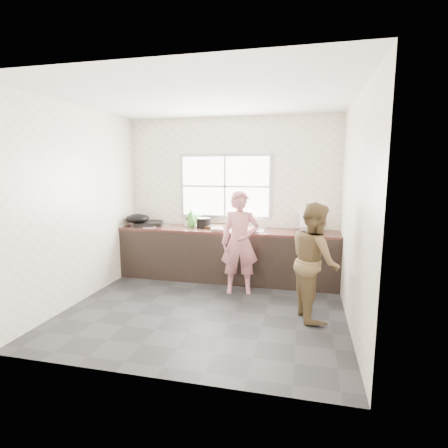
% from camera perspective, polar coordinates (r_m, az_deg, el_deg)
% --- Properties ---
extents(floor, '(3.60, 3.20, 0.01)m').
position_cam_1_polar(floor, '(4.80, -3.03, -13.71)').
color(floor, '#272729').
rests_on(floor, ground).
extents(ceiling, '(3.60, 3.20, 0.01)m').
position_cam_1_polar(ceiling, '(4.51, -3.34, 19.96)').
color(ceiling, silver).
rests_on(ceiling, wall_back).
extents(wall_back, '(3.60, 0.01, 2.70)m').
position_cam_1_polar(wall_back, '(6.00, 1.17, 4.26)').
color(wall_back, silver).
rests_on(wall_back, ground).
extents(wall_left, '(0.01, 3.20, 2.70)m').
position_cam_1_polar(wall_left, '(5.26, -22.43, 2.90)').
color(wall_left, beige).
rests_on(wall_left, ground).
extents(wall_right, '(0.01, 3.20, 2.70)m').
position_cam_1_polar(wall_right, '(4.31, 20.52, 1.80)').
color(wall_right, beige).
rests_on(wall_right, ground).
extents(wall_front, '(3.60, 0.01, 2.70)m').
position_cam_1_polar(wall_front, '(2.97, -11.98, -0.87)').
color(wall_front, silver).
rests_on(wall_front, ground).
extents(cabinet, '(3.60, 0.62, 0.82)m').
position_cam_1_polar(cabinet, '(5.86, 0.49, -5.20)').
color(cabinet, black).
rests_on(cabinet, floor).
extents(countertop, '(3.60, 0.64, 0.04)m').
position_cam_1_polar(countertop, '(5.76, 0.49, -1.05)').
color(countertop, '#371B16').
rests_on(countertop, cabinet).
extents(sink, '(0.55, 0.45, 0.02)m').
position_cam_1_polar(sink, '(5.69, 3.93, -0.94)').
color(sink, silver).
rests_on(sink, countertop).
extents(faucet, '(0.02, 0.02, 0.30)m').
position_cam_1_polar(faucet, '(5.87, 4.27, 0.78)').
color(faucet, silver).
rests_on(faucet, countertop).
extents(window_frame, '(1.60, 0.05, 1.10)m').
position_cam_1_polar(window_frame, '(6.00, 0.21, 6.17)').
color(window_frame, '#9EA0A5').
rests_on(window_frame, wall_back).
extents(window_glazing, '(1.50, 0.01, 1.00)m').
position_cam_1_polar(window_glazing, '(5.97, 0.15, 6.16)').
color(window_glazing, white).
rests_on(window_glazing, window_frame).
extents(woman, '(0.58, 0.44, 1.43)m').
position_cam_1_polar(woman, '(5.19, 2.61, -3.58)').
color(woman, '#C7777E').
rests_on(woman, floor).
extents(person_side, '(0.73, 0.83, 1.45)m').
position_cam_1_polar(person_side, '(4.47, 14.58, -5.83)').
color(person_side, brown).
rests_on(person_side, floor).
extents(cutting_board, '(0.52, 0.52, 0.05)m').
position_cam_1_polar(cutting_board, '(5.93, -1.36, -0.36)').
color(cutting_board, '#302012').
rests_on(cutting_board, countertop).
extents(cleaver, '(0.19, 0.19, 0.01)m').
position_cam_1_polar(cleaver, '(5.89, -1.96, -0.22)').
color(cleaver, '#B4B7BB').
rests_on(cleaver, cutting_board).
extents(bowl_mince, '(0.26, 0.26, 0.05)m').
position_cam_1_polar(bowl_mince, '(5.58, -1.07, -0.92)').
color(bowl_mince, silver).
rests_on(bowl_mince, countertop).
extents(bowl_crabs, '(0.19, 0.19, 0.06)m').
position_cam_1_polar(bowl_crabs, '(5.49, 4.45, -1.09)').
color(bowl_crabs, silver).
rests_on(bowl_crabs, countertop).
extents(bowl_held, '(0.21, 0.21, 0.07)m').
position_cam_1_polar(bowl_held, '(5.49, 3.01, -1.00)').
color(bowl_held, silver).
rests_on(bowl_held, countertop).
extents(black_pot, '(0.27, 0.27, 0.17)m').
position_cam_1_polar(black_pot, '(5.91, -3.35, 0.19)').
color(black_pot, black).
rests_on(black_pot, countertop).
extents(plate_food, '(0.27, 0.27, 0.02)m').
position_cam_1_polar(plate_food, '(6.08, -4.19, -0.27)').
color(plate_food, silver).
rests_on(plate_food, countertop).
extents(bottle_green, '(0.13, 0.13, 0.34)m').
position_cam_1_polar(bottle_green, '(5.98, -5.40, 1.12)').
color(bottle_green, green).
rests_on(bottle_green, countertop).
extents(bottle_brown_tall, '(0.09, 0.09, 0.17)m').
position_cam_1_polar(bottle_brown_tall, '(6.15, -5.88, 0.52)').
color(bottle_brown_tall, '#3C2B0F').
rests_on(bottle_brown_tall, countertop).
extents(bottle_brown_short, '(0.17, 0.17, 0.17)m').
position_cam_1_polar(bottle_brown_short, '(6.09, -3.58, 0.48)').
color(bottle_brown_short, '#4E1C13').
rests_on(bottle_brown_short, countertop).
extents(glass_jar, '(0.09, 0.09, 0.10)m').
position_cam_1_polar(glass_jar, '(6.14, -6.25, 0.16)').
color(glass_jar, silver).
rests_on(glass_jar, countertop).
extents(burner, '(0.57, 0.57, 0.07)m').
position_cam_1_polar(burner, '(6.29, -12.20, 0.09)').
color(burner, black).
rests_on(burner, countertop).
extents(wok, '(0.49, 0.49, 0.15)m').
position_cam_1_polar(wok, '(6.22, -13.94, 0.89)').
color(wok, black).
rests_on(wok, burner).
extents(dish_rack, '(0.44, 0.38, 0.28)m').
position_cam_1_polar(dish_rack, '(5.83, 13.59, 0.40)').
color(dish_rack, silver).
rests_on(dish_rack, countertop).
extents(pot_lid_left, '(0.37, 0.37, 0.01)m').
position_cam_1_polar(pot_lid_left, '(6.13, -12.09, -0.39)').
color(pot_lid_left, '#AEAFB5').
rests_on(pot_lid_left, countertop).
extents(pot_lid_right, '(0.31, 0.31, 0.01)m').
position_cam_1_polar(pot_lid_right, '(6.27, -9.96, -0.12)').
color(pot_lid_right, '#A4A5AA').
rests_on(pot_lid_right, countertop).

